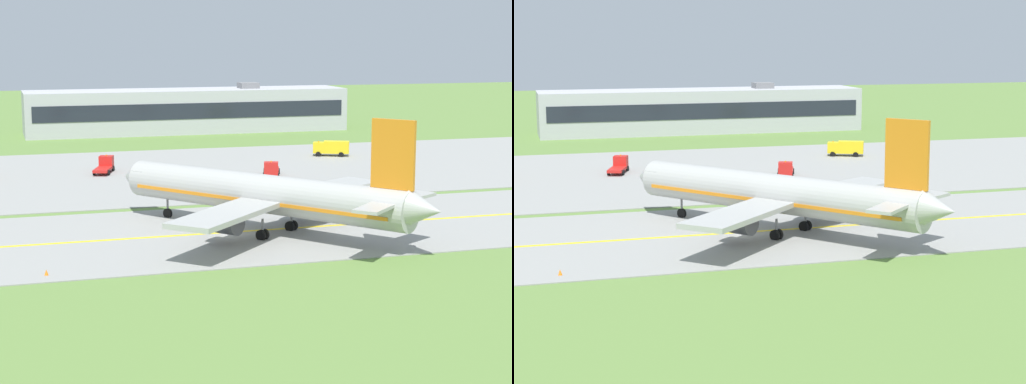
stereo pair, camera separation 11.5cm
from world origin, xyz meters
TOP-DOWN VIEW (x-y plane):
  - ground_plane at (0.00, 0.00)m, footprint 500.00×500.00m
  - taxiway_strip at (0.00, 0.00)m, footprint 240.00×28.00m
  - apron_pad at (10.00, 42.00)m, footprint 140.00×52.00m
  - taxiway_centreline at (0.00, 0.00)m, footprint 220.00×0.60m
  - airplane_lead at (2.87, -1.29)m, footprint 29.14×33.62m
  - service_truck_baggage at (14.57, 33.63)m, footprint 4.00×6.72m
  - service_truck_catering at (31.02, 51.95)m, footprint 6.31×4.32m
  - service_truck_pushback at (-7.91, 44.72)m, footprint 3.90×6.72m
  - terminal_building at (15.99, 96.87)m, footprint 67.08×13.52m
  - traffic_cone_near_edge at (-19.97, -11.76)m, footprint 0.44×0.44m

SIDE VIEW (x-z plane):
  - ground_plane at x=0.00m, z-range 0.00..0.00m
  - taxiway_strip at x=0.00m, z-range 0.00..0.10m
  - apron_pad at x=10.00m, z-range 0.00..0.10m
  - taxiway_centreline at x=0.00m, z-range 0.10..0.11m
  - traffic_cone_near_edge at x=-19.97m, z-range 0.00..0.60m
  - service_truck_baggage at x=14.57m, z-range -0.11..2.48m
  - service_truck_pushback at x=-7.91m, z-range -0.11..2.48m
  - service_truck_catering at x=31.02m, z-range 0.23..2.83m
  - airplane_lead at x=2.87m, z-range -2.22..10.48m
  - terminal_building at x=15.99m, z-range -0.59..9.55m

